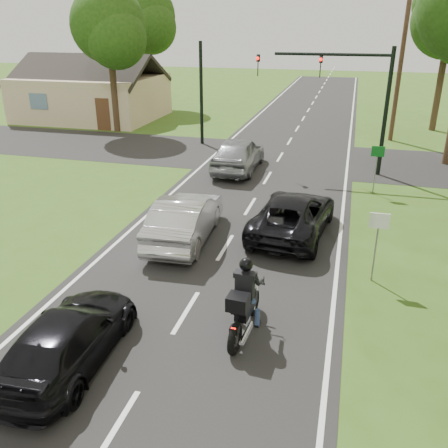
{
  "coord_description": "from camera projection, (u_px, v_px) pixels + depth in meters",
  "views": [
    {
      "loc": [
        3.66,
        -9.85,
        6.97
      ],
      "look_at": [
        0.22,
        3.0,
        1.3
      ],
      "focal_mm": 38.0,
      "sensor_mm": 36.0,
      "label": 1
    }
  ],
  "objects": [
    {
      "name": "tree_left_far",
      "position": [
        145.0,
        20.0,
        39.26
      ],
      "size": [
        5.76,
        5.58,
        10.14
      ],
      "color": "#332316",
      "rests_on": "ground"
    },
    {
      "name": "silver_suv",
      "position": [
        238.0,
        154.0,
        23.91
      ],
      "size": [
        2.05,
        5.04,
        1.71
      ],
      "primitive_type": "imported",
      "rotation": [
        0.0,
        0.0,
        3.15
      ],
      "color": "gray",
      "rests_on": "road"
    },
    {
      "name": "ground",
      "position": [
        186.0,
        312.0,
        12.36
      ],
      "size": [
        140.0,
        140.0,
        0.0
      ],
      "primitive_type": "plane",
      "color": "#375417",
      "rests_on": "ground"
    },
    {
      "name": "dark_suv",
      "position": [
        293.0,
        215.0,
        16.72
      ],
      "size": [
        2.84,
        5.31,
        1.42
      ],
      "primitive_type": "imported",
      "rotation": [
        0.0,
        0.0,
        3.04
      ],
      "color": "black",
      "rests_on": "road"
    },
    {
      "name": "signal_pole_far",
      "position": [
        201.0,
        94.0,
        28.41
      ],
      "size": [
        0.2,
        0.2,
        6.0
      ],
      "primitive_type": "cylinder",
      "color": "black",
      "rests_on": "ground"
    },
    {
      "name": "dark_car_behind",
      "position": [
        68.0,
        338.0,
        10.32
      ],
      "size": [
        1.97,
        4.42,
        1.26
      ],
      "primitive_type": "imported",
      "rotation": [
        0.0,
        0.0,
        3.19
      ],
      "color": "black",
      "rests_on": "road"
    },
    {
      "name": "traffic_signal",
      "position": [
        348.0,
        87.0,
        22.38
      ],
      "size": [
        6.38,
        0.44,
        6.0
      ],
      "color": "black",
      "rests_on": "ground"
    },
    {
      "name": "utility_pole_far",
      "position": [
        402.0,
        56.0,
        28.44
      ],
      "size": [
        1.6,
        0.28,
        10.0
      ],
      "color": "#533526",
      "rests_on": "ground"
    },
    {
      "name": "motorcycle_rider",
      "position": [
        244.0,
        305.0,
        11.22
      ],
      "size": [
        0.67,
        2.36,
        2.03
      ],
      "rotation": [
        0.0,
        0.0,
        -0.06
      ],
      "color": "black",
      "rests_on": "ground"
    },
    {
      "name": "tree_left_near",
      "position": [
        111.0,
        30.0,
        30.17
      ],
      "size": [
        5.12,
        4.96,
        9.22
      ],
      "color": "#332316",
      "rests_on": "ground"
    },
    {
      "name": "sign_white",
      "position": [
        378.0,
        231.0,
        13.26
      ],
      "size": [
        0.55,
        0.07,
        2.12
      ],
      "color": "slate",
      "rests_on": "ground"
    },
    {
      "name": "house",
      "position": [
        92.0,
        95.0,
        36.8
      ],
      "size": [
        10.2,
        8.0,
        4.84
      ],
      "color": "tan",
      "rests_on": "ground"
    },
    {
      "name": "silver_sedan",
      "position": [
        185.0,
        218.0,
        16.2
      ],
      "size": [
        1.96,
        4.87,
        1.57
      ],
      "primitive_type": "imported",
      "rotation": [
        0.0,
        0.0,
        3.2
      ],
      "color": "silver",
      "rests_on": "road"
    },
    {
      "name": "cross_road",
      "position": [
        280.0,
        157.0,
        26.58
      ],
      "size": [
        60.0,
        7.0,
        0.01
      ],
      "primitive_type": "cube",
      "color": "black",
      "rests_on": "ground"
    },
    {
      "name": "sign_green",
      "position": [
        377.0,
        158.0,
        20.33
      ],
      "size": [
        0.55,
        0.07,
        2.12
      ],
      "color": "slate",
      "rests_on": "ground"
    },
    {
      "name": "road",
      "position": [
        259.0,
        191.0,
        21.24
      ],
      "size": [
        8.0,
        100.0,
        0.01
      ],
      "primitive_type": "cube",
      "color": "black",
      "rests_on": "ground"
    }
  ]
}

